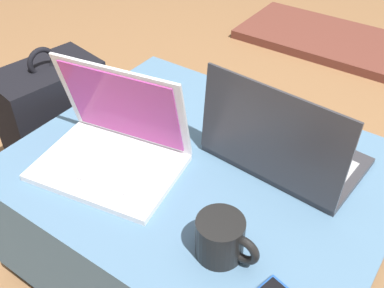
{
  "coord_description": "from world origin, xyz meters",
  "views": [
    {
      "loc": [
        0.45,
        -0.69,
        1.12
      ],
      "look_at": [
        -0.01,
        -0.03,
        0.47
      ],
      "focal_mm": 42.0,
      "sensor_mm": 36.0,
      "label": 1
    }
  ],
  "objects": [
    {
      "name": "laptop_near",
      "position": [
        -0.18,
        -0.12,
        0.44
      ],
      "size": [
        0.37,
        0.3,
        0.25
      ],
      "rotation": [
        0.0,
        0.0,
        0.18
      ],
      "color": "silver",
      "rests_on": "ottoman"
    },
    {
      "name": "laptop_far",
      "position": [
        0.15,
        0.11,
        0.44
      ],
      "size": [
        0.38,
        0.25,
        0.24
      ],
      "rotation": [
        0.0,
        0.0,
        3.07
      ],
      "color": "#333338",
      "rests_on": "ottoman"
    },
    {
      "name": "backpack",
      "position": [
        -0.61,
        0.03,
        0.21
      ],
      "size": [
        0.29,
        0.34,
        0.52
      ],
      "rotation": [
        0.0,
        0.0,
        -1.75
      ],
      "color": "black",
      "rests_on": "ground_plane"
    },
    {
      "name": "ground_plane",
      "position": [
        0.0,
        0.0,
        0.0
      ],
      "size": [
        14.0,
        14.0,
        0.0
      ],
      "primitive_type": "plane",
      "color": "olive"
    },
    {
      "name": "coffee_mug",
      "position": [
        0.18,
        -0.2,
        0.43
      ],
      "size": [
        0.13,
        0.1,
        0.09
      ],
      "color": "black",
      "rests_on": "ottoman"
    },
    {
      "name": "ottoman",
      "position": [
        0.0,
        0.0,
        0.2
      ],
      "size": [
        0.89,
        0.72,
        0.39
      ],
      "color": "#2A3D4E",
      "rests_on": "ground_plane"
    },
    {
      "name": "fireplace_hearth",
      "position": [
        0.0,
        1.58,
        0.02
      ],
      "size": [
        1.4,
        0.5,
        0.04
      ],
      "color": "brown",
      "rests_on": "ground_plane"
    }
  ]
}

